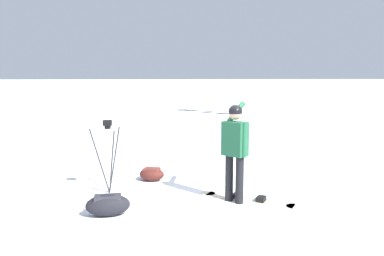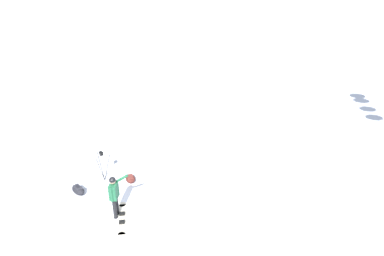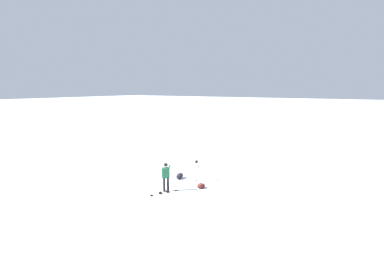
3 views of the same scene
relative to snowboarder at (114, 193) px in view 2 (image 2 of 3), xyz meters
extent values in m
plane|color=white|center=(0.61, 0.41, -1.04)|extent=(300.00, 300.00, 0.00)
cylinder|color=black|center=(0.07, 0.08, -0.63)|extent=(0.14, 0.14, 0.83)
cylinder|color=black|center=(-0.09, -0.07, -0.63)|extent=(0.14, 0.14, 0.83)
cube|color=#1E5938|center=(-0.01, 0.01, 0.08)|extent=(0.47, 0.46, 0.59)
sphere|color=tan|center=(-0.01, 0.01, 0.51)|extent=(0.22, 0.22, 0.22)
sphere|color=black|center=(-0.01, 0.01, 0.54)|extent=(0.23, 0.23, 0.23)
cylinder|color=#1E5938|center=(0.30, -0.05, 0.48)|extent=(0.43, 0.45, 0.41)
cylinder|color=#1E5938|center=(-0.16, -0.12, 0.08)|extent=(0.09, 0.09, 0.59)
cube|color=beige|center=(0.05, -0.27, -1.03)|extent=(1.07, 1.49, 0.02)
cylinder|color=beige|center=(0.47, 0.40, -1.03)|extent=(0.27, 0.27, 0.02)
cylinder|color=beige|center=(-0.37, -0.94, -1.03)|extent=(0.27, 0.27, 0.02)
cube|color=black|center=(0.16, -0.08, -0.98)|extent=(0.24, 0.22, 0.08)
cube|color=black|center=(-0.07, -0.46, -0.98)|extent=(0.24, 0.22, 0.08)
ellipsoid|color=black|center=(-0.49, 2.11, -0.87)|extent=(0.43, 0.72, 0.34)
cube|color=#2C2C33|center=(-0.49, 2.11, -0.75)|extent=(0.26, 0.43, 0.08)
cylinder|color=#262628|center=(0.71, 2.40, -0.43)|extent=(0.04, 0.35, 1.22)
cylinder|color=#262628|center=(0.57, 2.16, -0.43)|extent=(0.32, 0.18, 1.22)
cylinder|color=#262628|center=(0.85, 2.15, -0.43)|extent=(0.30, 0.22, 1.22)
cube|color=black|center=(0.71, 2.24, 0.21)|extent=(0.10, 0.10, 0.06)
cube|color=black|center=(0.71, 2.24, 0.29)|extent=(0.12, 0.16, 0.10)
ellipsoid|color=#4C1E19|center=(1.48, 1.46, -0.91)|extent=(0.56, 0.63, 0.27)
cube|color=brown|center=(1.48, 1.46, -0.81)|extent=(0.33, 0.38, 0.08)
camera|label=1|loc=(-6.45, 1.31, 1.18)|focal=36.30mm
camera|label=2|loc=(-4.41, -9.32, 7.84)|focal=33.37mm
camera|label=3|loc=(8.38, -10.92, 4.82)|focal=23.46mm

